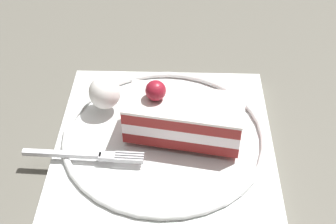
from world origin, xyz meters
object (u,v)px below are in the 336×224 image
at_px(dessert_plate, 168,140).
at_px(fork, 87,155).
at_px(cake_slice, 183,117).
at_px(whipped_cream_dollop, 105,92).

relative_size(dessert_plate, fork, 2.12).
xyz_separation_m(cake_slice, whipped_cream_dollop, (-0.09, 0.03, -0.00)).
bearing_deg(fork, cake_slice, 30.40).
xyz_separation_m(cake_slice, fork, (-0.09, -0.05, -0.02)).
height_order(dessert_plate, whipped_cream_dollop, whipped_cream_dollop).
bearing_deg(fork, whipped_cream_dollop, 91.94).
bearing_deg(cake_slice, fork, -149.60).
distance_m(dessert_plate, cake_slice, 0.04).
relative_size(dessert_plate, cake_slice, 2.15).
xyz_separation_m(whipped_cream_dollop, fork, (0.00, -0.08, -0.02)).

